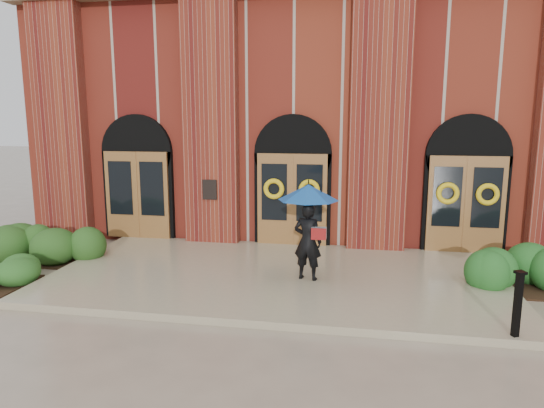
% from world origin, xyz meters
% --- Properties ---
extents(ground, '(90.00, 90.00, 0.00)m').
position_xyz_m(ground, '(0.00, 0.00, 0.00)').
color(ground, gray).
rests_on(ground, ground).
extents(landing, '(10.00, 5.30, 0.15)m').
position_xyz_m(landing, '(0.00, 0.15, 0.07)').
color(landing, tan).
rests_on(landing, ground).
extents(church_building, '(16.20, 12.53, 7.00)m').
position_xyz_m(church_building, '(0.00, 8.78, 3.50)').
color(church_building, maroon).
rests_on(church_building, ground).
extents(man_with_umbrella, '(1.53, 1.53, 2.07)m').
position_xyz_m(man_with_umbrella, '(0.73, -0.14, 1.60)').
color(man_with_umbrella, black).
rests_on(man_with_umbrella, landing).
extents(metal_post, '(0.19, 0.19, 1.08)m').
position_xyz_m(metal_post, '(4.30, -2.35, 0.72)').
color(metal_post, black).
rests_on(metal_post, landing).
extents(hedge_wall_left, '(3.36, 1.34, 0.86)m').
position_xyz_m(hedge_wall_left, '(-6.19, 0.68, 0.43)').
color(hedge_wall_left, '#244A18').
rests_on(hedge_wall_left, ground).
extents(hedge_wall_right, '(3.33, 1.33, 0.86)m').
position_xyz_m(hedge_wall_right, '(5.20, 0.50, 0.43)').
color(hedge_wall_right, '#1F561E').
rests_on(hedge_wall_right, ground).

